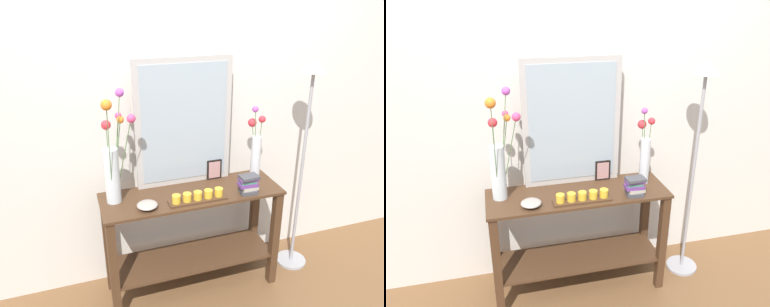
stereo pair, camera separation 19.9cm
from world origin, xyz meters
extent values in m
cube|color=brown|center=(0.00, 0.00, -0.01)|extent=(7.00, 6.00, 0.02)
cube|color=silver|center=(0.00, 0.32, 1.35)|extent=(6.40, 0.08, 2.70)
cube|color=#472D1C|center=(0.00, 0.00, 0.78)|extent=(1.25, 0.40, 0.02)
cube|color=#472D1C|center=(0.00, 0.00, 0.25)|extent=(1.19, 0.36, 0.02)
cube|color=#472D1C|center=(-0.59, -0.16, 0.39)|extent=(0.06, 0.06, 0.77)
cube|color=#472D1C|center=(0.59, -0.16, 0.39)|extent=(0.06, 0.06, 0.77)
cube|color=#472D1C|center=(-0.59, 0.16, 0.39)|extent=(0.06, 0.06, 0.77)
cube|color=#472D1C|center=(0.59, 0.16, 0.39)|extent=(0.06, 0.06, 0.77)
cube|color=#B7B2AD|center=(0.00, 0.17, 1.24)|extent=(0.68, 0.03, 0.90)
cube|color=#9EADB7|center=(0.00, 0.16, 1.24)|extent=(0.60, 0.00, 0.82)
cylinder|color=silver|center=(-0.52, 0.05, 0.98)|extent=(0.10, 0.10, 0.37)
cylinder|color=#4C753D|center=(-0.48, 0.07, 1.07)|extent=(0.09, 0.06, 0.52)
sphere|color=orange|center=(-0.44, 0.10, 1.33)|extent=(0.05, 0.05, 0.05)
cylinder|color=#4C753D|center=(-0.53, 0.07, 1.06)|extent=(0.01, 0.03, 0.50)
sphere|color=red|center=(-0.53, 0.08, 1.31)|extent=(0.06, 0.06, 0.06)
cylinder|color=#4C753D|center=(-0.48, 0.06, 1.16)|extent=(0.09, 0.02, 0.70)
sphere|color=#B24CB7|center=(-0.44, 0.07, 1.51)|extent=(0.05, 0.05, 0.05)
cylinder|color=#4C753D|center=(-0.45, 0.03, 1.09)|extent=(0.12, 0.09, 0.56)
sphere|color=#EA4275|center=(-0.39, -0.01, 1.37)|extent=(0.05, 0.05, 0.05)
cylinder|color=#4C753D|center=(-0.49, 0.08, 1.08)|extent=(0.08, 0.08, 0.54)
sphere|color=#EA4275|center=(-0.45, 0.12, 1.35)|extent=(0.04, 0.04, 0.04)
cylinder|color=#4C753D|center=(-0.53, -0.02, 1.15)|extent=(0.01, 0.12, 0.67)
sphere|color=orange|center=(-0.53, -0.08, 1.48)|extent=(0.06, 0.06, 0.06)
cylinder|color=silver|center=(0.50, 0.04, 0.96)|extent=(0.07, 0.07, 0.34)
cylinder|color=#4C753D|center=(0.50, 0.08, 1.01)|extent=(0.02, 0.08, 0.40)
sphere|color=red|center=(0.49, 0.11, 1.21)|extent=(0.06, 0.06, 0.06)
cylinder|color=#4C753D|center=(0.49, 0.04, 1.07)|extent=(0.03, 0.02, 0.52)
sphere|color=#B24CB7|center=(0.47, 0.05, 1.33)|extent=(0.04, 0.04, 0.04)
cylinder|color=#4C753D|center=(0.52, 0.04, 1.03)|extent=(0.03, 0.01, 0.44)
sphere|color=red|center=(0.53, 0.04, 1.26)|extent=(0.05, 0.05, 0.05)
cube|color=#472D1C|center=(0.00, -0.12, 0.80)|extent=(0.39, 0.09, 0.01)
cylinder|color=gold|center=(-0.15, -0.12, 0.83)|extent=(0.06, 0.06, 0.05)
cylinder|color=gold|center=(-0.07, -0.12, 0.83)|extent=(0.06, 0.06, 0.05)
cylinder|color=gold|center=(0.00, -0.12, 0.83)|extent=(0.06, 0.06, 0.05)
cylinder|color=gold|center=(0.07, -0.12, 0.83)|extent=(0.06, 0.06, 0.05)
cylinder|color=gold|center=(0.15, -0.12, 0.83)|extent=(0.06, 0.06, 0.05)
cube|color=black|center=(0.22, 0.15, 0.87)|extent=(0.11, 0.01, 0.15)
cube|color=tan|center=(0.22, 0.14, 0.87)|extent=(0.09, 0.00, 0.13)
cylinder|color=#9E9389|center=(-0.34, -0.11, 0.80)|extent=(0.05, 0.05, 0.01)
ellipsoid|color=#9E9389|center=(-0.34, -0.11, 0.82)|extent=(0.13, 0.13, 0.03)
cube|color=#424247|center=(0.36, -0.13, 0.81)|extent=(0.12, 0.10, 0.03)
cube|color=#B2A893|center=(0.37, -0.12, 0.83)|extent=(0.11, 0.09, 0.02)
cube|color=#663884|center=(0.36, -0.12, 0.86)|extent=(0.13, 0.08, 0.03)
cube|color=#388E56|center=(0.36, -0.11, 0.88)|extent=(0.11, 0.08, 0.02)
cube|color=#663884|center=(0.37, -0.12, 0.89)|extent=(0.13, 0.08, 0.02)
cube|color=#424247|center=(0.37, -0.12, 0.91)|extent=(0.13, 0.10, 0.02)
cylinder|color=#9E9EA3|center=(0.87, -0.01, 0.01)|extent=(0.24, 0.24, 0.02)
cylinder|color=#9E9EA3|center=(0.87, -0.01, 0.79)|extent=(0.02, 0.02, 1.55)
cone|color=beige|center=(0.87, -0.01, 1.62)|extent=(0.18, 0.18, 0.10)
camera|label=1|loc=(-0.74, -2.19, 2.06)|focal=35.67mm
camera|label=2|loc=(-0.55, -2.25, 2.06)|focal=35.67mm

